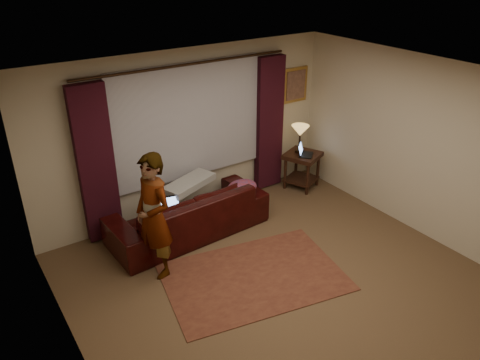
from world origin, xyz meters
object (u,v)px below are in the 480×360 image
Objects in this scene: laptop_sofa at (170,209)px; tiffany_lamp at (300,139)px; sofa at (188,205)px; laptop_table at (307,149)px; end_table at (302,170)px; person at (154,217)px.

tiffany_lamp is (2.75, 0.47, 0.29)m from laptop_sofa.
sofa reaches higher than laptop_sofa.
sofa is at bearing 142.35° from laptop_table.
sofa is 3.67× the size of end_table.
tiffany_lamp reaches higher than end_table.
laptop_table is at bearing -179.75° from sofa.
person is (-0.79, -0.60, 0.37)m from sofa.
person is (-3.19, -0.73, 0.09)m from laptop_table.
tiffany_lamp reaches higher than laptop_sofa.
laptop_sofa is 0.22× the size of person.
sofa is 4.81× the size of tiffany_lamp.
laptop_sofa is at bearing 20.52° from sofa.
end_table is at bearing -177.68° from sofa.
laptop_sofa is at bearing 145.17° from laptop_table.
laptop_sofa is 2.80m from tiffany_lamp.
laptop_table is (2.76, 0.29, 0.15)m from laptop_sofa.
laptop_sofa is 2.78m from laptop_table.
laptop_table is (0.01, -0.18, -0.14)m from tiffany_lamp.
sofa is 2.44m from tiffany_lamp.
sofa is at bearing 36.58° from laptop_sofa.
laptop_sofa is 2.80m from end_table.
tiffany_lamp is 0.23m from laptop_table.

